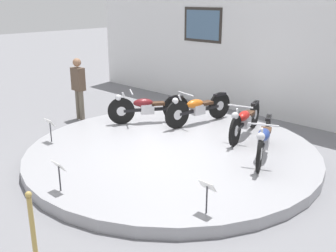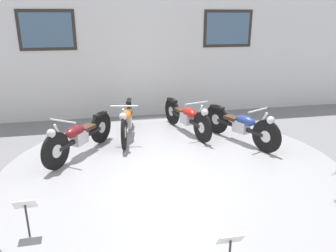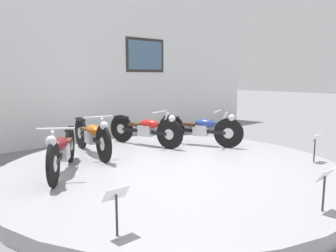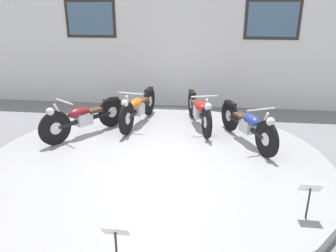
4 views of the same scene
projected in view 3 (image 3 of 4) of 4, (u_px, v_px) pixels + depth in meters
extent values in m
plane|color=slate|center=(172.00, 177.00, 5.76)|extent=(60.00, 60.00, 0.00)
cylinder|color=#99999E|center=(172.00, 171.00, 5.74)|extent=(5.91, 5.91, 0.21)
cube|color=white|center=(68.00, 60.00, 8.36)|extent=(14.00, 0.20, 4.30)
cube|color=#2D2823|center=(145.00, 55.00, 9.82)|extent=(1.40, 0.02, 1.00)
cube|color=slate|center=(146.00, 55.00, 9.81)|extent=(1.24, 0.02, 0.84)
cylinder|color=black|center=(53.00, 164.00, 4.61)|extent=(0.42, 0.57, 0.65)
cylinder|color=silver|center=(53.00, 164.00, 4.61)|extent=(0.18, 0.23, 0.23)
cylinder|color=black|center=(70.00, 144.00, 5.93)|extent=(0.42, 0.57, 0.65)
cylinder|color=silver|center=(70.00, 144.00, 5.93)|extent=(0.18, 0.23, 0.23)
cube|color=black|center=(63.00, 153.00, 5.27)|extent=(0.76, 1.06, 0.07)
cube|color=silver|center=(62.00, 152.00, 5.23)|extent=(0.35, 0.38, 0.24)
ellipsoid|color=maroon|center=(60.00, 144.00, 5.11)|extent=(0.45, 0.52, 0.20)
cube|color=#472D1E|center=(65.00, 142.00, 5.46)|extent=(0.35, 0.38, 0.07)
cube|color=black|center=(69.00, 129.00, 5.89)|extent=(0.29, 0.35, 0.06)
cylinder|color=silver|center=(55.00, 148.00, 4.72)|extent=(0.18, 0.23, 0.54)
cylinder|color=silver|center=(56.00, 129.00, 4.79)|extent=(0.46, 0.33, 0.03)
sphere|color=silver|center=(51.00, 141.00, 4.50)|extent=(0.15, 0.15, 0.15)
cylinder|color=black|center=(104.00, 144.00, 5.90)|extent=(0.17, 0.68, 0.68)
cylinder|color=silver|center=(104.00, 144.00, 5.90)|extent=(0.10, 0.24, 0.24)
cylinder|color=black|center=(81.00, 133.00, 7.03)|extent=(0.17, 0.68, 0.68)
cylinder|color=silver|center=(81.00, 133.00, 7.03)|extent=(0.10, 0.24, 0.24)
cube|color=black|center=(91.00, 138.00, 6.47)|extent=(0.28, 1.24, 0.07)
cube|color=silver|center=(92.00, 137.00, 6.43)|extent=(0.25, 0.35, 0.24)
ellipsoid|color=#D16619|center=(93.00, 130.00, 6.32)|extent=(0.30, 0.51, 0.20)
cube|color=#472D1E|center=(87.00, 129.00, 6.63)|extent=(0.25, 0.35, 0.07)
cube|color=black|center=(80.00, 120.00, 6.99)|extent=(0.16, 0.37, 0.06)
cylinder|color=silver|center=(100.00, 132.00, 5.99)|extent=(0.09, 0.25, 0.54)
cylinder|color=silver|center=(98.00, 117.00, 6.05)|extent=(0.54, 0.12, 0.03)
sphere|color=silver|center=(104.00, 126.00, 5.80)|extent=(0.15, 0.15, 0.15)
cylinder|color=black|center=(170.00, 134.00, 6.97)|extent=(0.22, 0.64, 0.64)
cylinder|color=silver|center=(170.00, 134.00, 6.97)|extent=(0.12, 0.23, 0.23)
cylinder|color=black|center=(122.00, 129.00, 7.70)|extent=(0.22, 0.64, 0.64)
cylinder|color=silver|center=(122.00, 129.00, 7.70)|extent=(0.12, 0.23, 0.23)
cube|color=black|center=(144.00, 131.00, 7.33)|extent=(0.40, 1.22, 0.07)
cube|color=silver|center=(146.00, 131.00, 7.31)|extent=(0.28, 0.36, 0.24)
ellipsoid|color=red|center=(149.00, 124.00, 7.23)|extent=(0.34, 0.52, 0.20)
cube|color=#472D1E|center=(137.00, 124.00, 7.43)|extent=(0.28, 0.36, 0.07)
cube|color=black|center=(121.00, 117.00, 7.66)|extent=(0.19, 0.37, 0.06)
cylinder|color=silver|center=(164.00, 124.00, 7.02)|extent=(0.11, 0.25, 0.54)
cylinder|color=silver|center=(160.00, 112.00, 7.04)|extent=(0.53, 0.17, 0.03)
sphere|color=silver|center=(172.00, 119.00, 6.88)|extent=(0.15, 0.15, 0.15)
cylinder|color=black|center=(229.00, 133.00, 7.09)|extent=(0.32, 0.61, 0.65)
cylinder|color=silver|center=(229.00, 133.00, 7.09)|extent=(0.15, 0.23, 0.23)
cylinder|color=black|center=(171.00, 129.00, 7.63)|extent=(0.32, 0.61, 0.65)
cylinder|color=silver|center=(171.00, 129.00, 7.63)|extent=(0.15, 0.23, 0.23)
cube|color=black|center=(199.00, 131.00, 7.36)|extent=(0.58, 1.16, 0.07)
cube|color=silver|center=(201.00, 130.00, 7.34)|extent=(0.32, 0.37, 0.24)
ellipsoid|color=navy|center=(205.00, 123.00, 7.27)|extent=(0.40, 0.53, 0.20)
cube|color=#472D1E|center=(190.00, 124.00, 7.42)|extent=(0.32, 0.37, 0.07)
cube|color=black|center=(171.00, 117.00, 7.59)|extent=(0.24, 0.37, 0.06)
cylinder|color=silver|center=(222.00, 124.00, 7.12)|extent=(0.14, 0.25, 0.54)
cylinder|color=silver|center=(217.00, 111.00, 7.12)|extent=(0.50, 0.25, 0.03)
sphere|color=silver|center=(232.00, 118.00, 7.01)|extent=(0.15, 0.15, 0.15)
cylinder|color=#333338|center=(117.00, 216.00, 3.18)|extent=(0.02, 0.02, 0.42)
cube|color=white|center=(116.00, 193.00, 3.15)|extent=(0.26, 0.11, 0.15)
cylinder|color=#333338|center=(324.00, 194.00, 3.76)|extent=(0.02, 0.02, 0.42)
cube|color=white|center=(325.00, 175.00, 3.73)|extent=(0.26, 0.11, 0.15)
cylinder|color=#333338|center=(314.00, 151.00, 5.94)|extent=(0.02, 0.02, 0.42)
cube|color=white|center=(315.00, 138.00, 5.90)|extent=(0.26, 0.11, 0.15)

